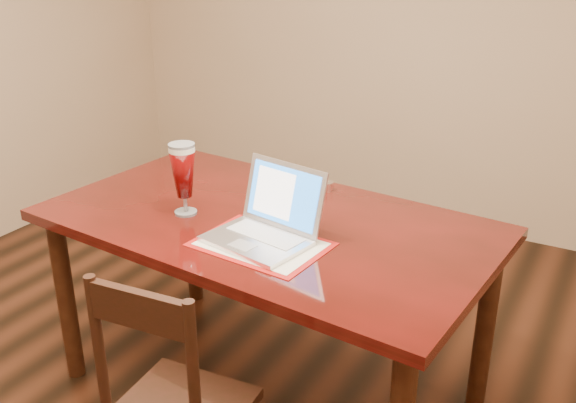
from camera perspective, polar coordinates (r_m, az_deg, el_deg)
The scene contains 1 object.
dining_table at distance 2.58m, azimuth -2.07°, elevation -3.41°, with size 1.85×1.14×1.12m.
Camera 1 is at (1.33, -1.60, 1.86)m, focal length 40.00 mm.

